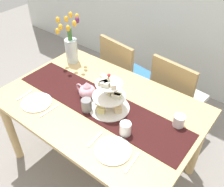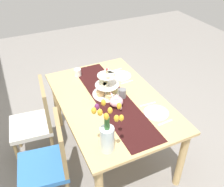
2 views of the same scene
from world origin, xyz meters
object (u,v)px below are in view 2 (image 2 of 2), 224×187
tiered_cake_stand (107,86)px  mug_grey (122,93)px  dining_table (111,107)px  knife_left (148,104)px  cream_jug (78,72)px  knife_right (115,70)px  fork_right (127,82)px  mug_white_text (109,77)px  tulip_vase (107,134)px  fork_left (165,123)px  dinner_plate_left (156,113)px  teapot (116,101)px  dinner_plate_right (121,76)px  chair_right (37,119)px  chair_left (50,160)px

tiered_cake_stand → mug_grey: (-0.11, -0.12, -0.05)m
dining_table → tiered_cake_stand: 0.22m
knife_left → mug_grey: mug_grey is taller
cream_jug → knife_right: (-0.07, -0.44, -0.04)m
fork_right → mug_white_text: bearing=52.5°
dining_table → tulip_vase: tulip_vase is taller
dining_table → knife_right: knife_right is taller
knife_left → fork_right: size_ratio=1.13×
dining_table → tiered_cake_stand: bearing=2.1°
dining_table → cream_jug: cream_jug is taller
fork_left → mug_grey: bearing=19.1°
cream_jug → dinner_plate_left: 1.04m
teapot → dinner_plate_left: teapot is taller
mug_white_text → fork_left: bearing=-169.3°
knife_left → dinner_plate_right: dinner_plate_right is taller
tiered_cake_stand → fork_left: size_ratio=2.03×
tulip_vase → cream_jug: (1.15, -0.15, -0.13)m
fork_left → fork_right: same height
knife_right → mug_white_text: (-0.17, 0.16, 0.04)m
tiered_cake_stand → cream_jug: 0.51m
tulip_vase → tiered_cake_stand: bearing=-23.9°
chair_right → dinner_plate_right: chair_right is taller
cream_jug → fork_left: size_ratio=0.57×
mug_white_text → fork_right: bearing=-127.5°
tulip_vase → dining_table: bearing=-27.2°
chair_left → dinner_plate_left: 1.04m
teapot → fork_left: bearing=-144.0°
dinner_plate_right → mug_white_text: (-0.02, 0.16, 0.04)m
dinner_plate_right → mug_white_text: mug_white_text is taller
tiered_cake_stand → fork_left: bearing=-154.3°
dinner_plate_left → knife_right: size_ratio=1.35×
tulip_vase → mug_white_text: (0.91, -0.43, -0.12)m
tiered_cake_stand → fork_left: 0.68m
fork_right → teapot: bearing=138.6°
mug_grey → tiered_cake_stand: bearing=47.8°
tulip_vase → knife_right: size_ratio=2.62×
dinner_plate_left → dinner_plate_right: size_ratio=1.00×
chair_left → cream_jug: bearing=-33.5°
tulip_vase → fork_left: bearing=-84.1°
tiered_cake_stand → knife_left: tiered_cake_stand is taller
mug_grey → tulip_vase: bearing=143.4°
fork_left → mug_white_text: 0.87m
tulip_vase → mug_white_text: bearing=-25.2°
tiered_cake_stand → knife_left: 0.44m
fork_left → knife_left: bearing=0.0°
chair_right → mug_white_text: chair_right is taller
dining_table → chair_left: size_ratio=1.65×
teapot → dinner_plate_right: teapot is taller
tulip_vase → cream_jug: 1.17m
teapot → chair_right: bearing=59.3°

